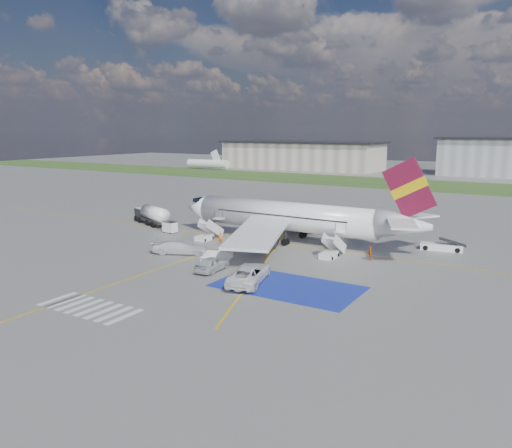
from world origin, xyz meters
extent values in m
plane|color=#60605E|center=(0.00, 0.00, 0.00)|extent=(400.00, 400.00, 0.00)
cube|color=#2D4C1E|center=(0.00, 95.00, 0.01)|extent=(400.00, 30.00, 0.01)
cube|color=gold|center=(0.00, 12.00, 0.01)|extent=(120.00, 0.20, 0.01)
cube|color=gold|center=(-5.00, -10.00, 0.01)|extent=(0.20, 60.00, 0.01)
cube|color=gold|center=(0.00, 12.00, 0.01)|extent=(20.71, 56.45, 0.01)
cube|color=navy|center=(10.00, -4.00, 0.01)|extent=(14.00, 8.00, 0.01)
cube|color=silver|center=(-6.00, -18.00, 0.01)|extent=(0.60, 4.00, 0.01)
cube|color=silver|center=(-4.80, -18.00, 0.01)|extent=(0.60, 4.00, 0.01)
cube|color=silver|center=(-3.60, -18.00, 0.01)|extent=(0.60, 4.00, 0.01)
cube|color=silver|center=(-2.40, -18.00, 0.01)|extent=(0.60, 4.00, 0.01)
cube|color=silver|center=(-1.20, -18.00, 0.01)|extent=(0.60, 4.00, 0.01)
cube|color=silver|center=(0.00, -18.00, 0.01)|extent=(0.60, 4.00, 0.01)
cube|color=silver|center=(1.20, -18.00, 0.01)|extent=(0.60, 4.00, 0.01)
cube|color=silver|center=(2.40, -18.00, 0.01)|extent=(0.60, 4.00, 0.01)
cube|color=gray|center=(-55.00, 130.00, 5.00)|extent=(60.00, 22.00, 10.00)
cylinder|color=silver|center=(0.00, 14.00, 3.40)|extent=(26.00, 3.90, 3.90)
cone|color=silver|center=(-15.00, 14.00, 3.40)|extent=(4.00, 3.90, 3.90)
cube|color=black|center=(-14.40, 14.00, 4.45)|extent=(1.67, 1.90, 0.82)
cone|color=silver|center=(16.20, 14.00, 3.80)|extent=(6.50, 3.90, 3.90)
cube|color=silver|center=(1.00, 5.50, 2.80)|extent=(9.86, 15.95, 1.40)
cube|color=silver|center=(1.00, 22.50, 2.80)|extent=(9.86, 15.95, 1.40)
cylinder|color=#38383A|center=(0.00, 8.40, 1.40)|extent=(3.40, 2.10, 2.10)
cylinder|color=#38383A|center=(0.00, 19.60, 1.40)|extent=(3.40, 2.10, 2.10)
cube|color=maroon|center=(16.50, 14.00, 8.20)|extent=(6.62, 0.30, 7.45)
cube|color=gold|center=(16.50, 14.00, 8.20)|extent=(4.36, 0.40, 3.08)
cube|color=silver|center=(16.80, 10.80, 4.50)|extent=(4.73, 5.95, 0.49)
cube|color=silver|center=(16.80, 17.20, 4.50)|extent=(4.73, 5.95, 0.49)
cube|color=black|center=(0.00, 12.04, 3.75)|extent=(19.50, 0.04, 0.18)
cube|color=black|center=(0.00, 15.96, 3.75)|extent=(19.50, 0.04, 0.18)
cube|color=silver|center=(-9.50, 9.85, 1.45)|extent=(1.40, 3.73, 2.32)
cube|color=silver|center=(-9.50, 11.75, 2.50)|extent=(1.40, 1.00, 0.12)
cylinder|color=black|center=(-10.20, 11.75, 3.05)|extent=(0.06, 0.06, 1.10)
cylinder|color=black|center=(-8.80, 11.75, 3.05)|extent=(0.06, 0.06, 1.10)
cube|color=silver|center=(-9.50, 8.25, 0.35)|extent=(1.60, 2.40, 0.70)
cube|color=silver|center=(9.00, 9.85, 1.45)|extent=(1.40, 3.73, 2.32)
cube|color=silver|center=(9.00, 11.75, 2.50)|extent=(1.40, 1.00, 0.12)
cylinder|color=black|center=(8.30, 11.75, 3.05)|extent=(0.06, 0.06, 1.10)
cylinder|color=black|center=(9.70, 11.75, 3.05)|extent=(0.06, 0.06, 1.10)
cube|color=silver|center=(9.00, 8.25, 0.35)|extent=(1.60, 2.40, 0.70)
cube|color=black|center=(-26.88, 14.50, 1.10)|extent=(2.86, 2.86, 2.19)
cylinder|color=silver|center=(-22.74, 12.81, 1.90)|extent=(6.82, 4.48, 2.19)
cube|color=black|center=(-22.74, 12.81, 0.81)|extent=(6.82, 4.48, 0.48)
cube|color=silver|center=(-16.83, 9.58, 0.88)|extent=(2.19, 1.47, 1.44)
cube|color=black|center=(-16.83, 9.58, 1.65)|extent=(2.08, 1.35, 0.12)
cube|color=silver|center=(19.57, 19.34, 0.42)|extent=(5.25, 2.60, 0.84)
cube|color=black|center=(20.80, 19.58, 1.15)|extent=(3.46, 1.86, 0.93)
imported|color=#ABAEB2|center=(0.55, -3.43, 0.81)|extent=(2.24, 4.89, 1.63)
imported|color=silver|center=(-0.98, -0.49, 0.80)|extent=(2.24, 5.01, 1.60)
imported|color=white|center=(6.04, -4.68, 1.19)|extent=(4.62, 6.90, 2.37)
imported|color=silver|center=(-7.21, 0.69, 1.06)|extent=(5.82, 4.35, 2.12)
imported|color=orange|center=(-6.13, 7.36, 0.82)|extent=(0.70, 0.60, 1.63)
imported|color=orange|center=(-11.94, 12.89, 0.78)|extent=(0.80, 0.91, 1.57)
imported|color=#E45A0C|center=(13.51, 9.79, 0.85)|extent=(0.80, 1.08, 1.70)
camera|label=1|loc=(31.65, -45.14, 15.02)|focal=35.00mm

